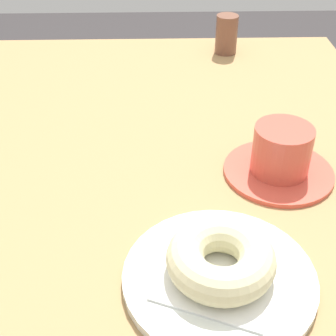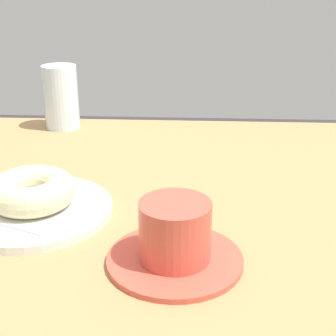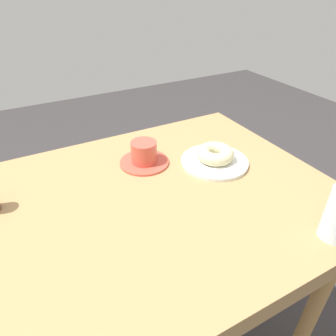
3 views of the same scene
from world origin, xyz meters
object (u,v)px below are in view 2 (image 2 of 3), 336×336
(donut_sugar_ring, at_px, (32,191))
(water_glass, at_px, (61,97))
(plate_sugar_ring, at_px, (34,210))
(coffee_cup, at_px, (175,237))

(donut_sugar_ring, height_order, water_glass, water_glass)
(donut_sugar_ring, bearing_deg, water_glass, 98.40)
(plate_sugar_ring, bearing_deg, water_glass, 98.40)
(donut_sugar_ring, relative_size, water_glass, 0.91)
(plate_sugar_ring, xyz_separation_m, coffee_cup, (0.19, -0.10, 0.03))
(plate_sugar_ring, xyz_separation_m, water_glass, (-0.06, 0.37, 0.06))
(plate_sugar_ring, distance_m, water_glass, 0.38)
(plate_sugar_ring, relative_size, water_glass, 1.65)
(donut_sugar_ring, bearing_deg, coffee_cup, -28.59)
(plate_sugar_ring, relative_size, donut_sugar_ring, 1.81)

